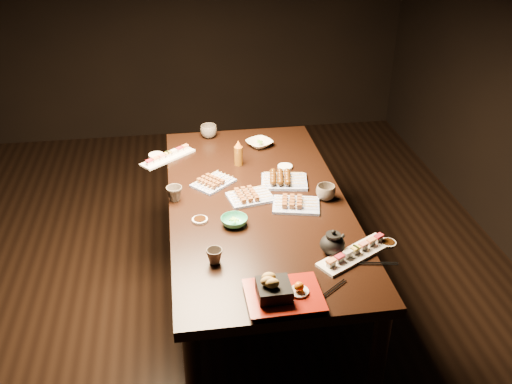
# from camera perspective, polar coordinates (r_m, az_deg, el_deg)

# --- Properties ---
(ground) EXTENTS (5.00, 5.00, 0.00)m
(ground) POSITION_cam_1_polar(r_m,az_deg,el_deg) (3.43, -4.95, -11.08)
(ground) COLOR black
(ground) RESTS_ON ground
(dining_table) EXTENTS (1.40, 1.99, 0.75)m
(dining_table) POSITION_cam_1_polar(r_m,az_deg,el_deg) (3.13, 0.14, -6.73)
(dining_table) COLOR black
(dining_table) RESTS_ON ground
(sushi_platter_near) EXTENTS (0.39, 0.28, 0.05)m
(sushi_platter_near) POSITION_cam_1_polar(r_m,az_deg,el_deg) (2.55, 9.91, -5.83)
(sushi_platter_near) COLOR white
(sushi_platter_near) RESTS_ON dining_table
(sushi_platter_far) EXTENTS (0.33, 0.29, 0.04)m
(sushi_platter_far) POSITION_cam_1_polar(r_m,az_deg,el_deg) (3.37, -8.82, 3.65)
(sushi_platter_far) COLOR white
(sushi_platter_far) RESTS_ON dining_table
(yakitori_plate_center) EXTENTS (0.25, 0.20, 0.06)m
(yakitori_plate_center) POSITION_cam_1_polar(r_m,az_deg,el_deg) (2.92, -0.57, -0.18)
(yakitori_plate_center) COLOR #828EB6
(yakitori_plate_center) RESTS_ON dining_table
(yakitori_plate_right) EXTENTS (0.26, 0.22, 0.06)m
(yakitori_plate_right) POSITION_cam_1_polar(r_m,az_deg,el_deg) (2.86, 4.04, -0.95)
(yakitori_plate_right) COLOR #828EB6
(yakitori_plate_right) RESTS_ON dining_table
(yakitori_plate_left) EXTENTS (0.26, 0.25, 0.05)m
(yakitori_plate_left) POSITION_cam_1_polar(r_m,az_deg,el_deg) (3.07, -4.30, 1.22)
(yakitori_plate_left) COLOR #828EB6
(yakitori_plate_left) RESTS_ON dining_table
(tsukune_plate) EXTENTS (0.27, 0.22, 0.06)m
(tsukune_plate) POSITION_cam_1_polar(r_m,az_deg,el_deg) (3.07, 2.85, 1.41)
(tsukune_plate) COLOR #828EB6
(tsukune_plate) RESTS_ON dining_table
(edamame_bowl_green) EXTENTS (0.13, 0.13, 0.04)m
(edamame_bowl_green) POSITION_cam_1_polar(r_m,az_deg,el_deg) (2.72, -2.19, -2.95)
(edamame_bowl_green) COLOR #30956E
(edamame_bowl_green) RESTS_ON dining_table
(edamame_bowl_cream) EXTENTS (0.20, 0.20, 0.04)m
(edamame_bowl_cream) POSITION_cam_1_polar(r_m,az_deg,el_deg) (3.49, 0.34, 4.88)
(edamame_bowl_cream) COLOR beige
(edamame_bowl_cream) RESTS_ON dining_table
(tempura_tray) EXTENTS (0.31, 0.25, 0.11)m
(tempura_tray) POSITION_cam_1_polar(r_m,az_deg,el_deg) (2.27, 2.82, -9.56)
(tempura_tray) COLOR black
(tempura_tray) RESTS_ON dining_table
(teacup_near_left) EXTENTS (0.08, 0.08, 0.07)m
(teacup_near_left) POSITION_cam_1_polar(r_m,az_deg,el_deg) (2.47, -4.16, -6.41)
(teacup_near_left) COLOR #53493F
(teacup_near_left) RESTS_ON dining_table
(teacup_mid_right) EXTENTS (0.14, 0.14, 0.08)m
(teacup_mid_right) POSITION_cam_1_polar(r_m,az_deg,el_deg) (2.94, 6.99, -0.05)
(teacup_mid_right) COLOR #53493F
(teacup_mid_right) RESTS_ON dining_table
(teacup_far_left) EXTENTS (0.10, 0.10, 0.08)m
(teacup_far_left) POSITION_cam_1_polar(r_m,az_deg,el_deg) (2.94, -8.15, -0.16)
(teacup_far_left) COLOR #53493F
(teacup_far_left) RESTS_ON dining_table
(teacup_far_right) EXTENTS (0.11, 0.11, 0.08)m
(teacup_far_right) POSITION_cam_1_polar(r_m,az_deg,el_deg) (3.61, -4.75, 6.07)
(teacup_far_right) COLOR #53493F
(teacup_far_right) RESTS_ON dining_table
(teapot) EXTENTS (0.18, 0.18, 0.11)m
(teapot) POSITION_cam_1_polar(r_m,az_deg,el_deg) (2.54, 7.68, -4.95)
(teapot) COLOR black
(teapot) RESTS_ON dining_table
(condiment_bottle) EXTENTS (0.07, 0.07, 0.15)m
(condiment_bottle) POSITION_cam_1_polar(r_m,az_deg,el_deg) (3.24, -1.77, 3.94)
(condiment_bottle) COLOR #643A0D
(condiment_bottle) RESTS_ON dining_table
(sauce_dish_west) EXTENTS (0.11, 0.11, 0.01)m
(sauce_dish_west) POSITION_cam_1_polar(r_m,az_deg,el_deg) (2.76, -5.63, -2.81)
(sauce_dish_west) COLOR white
(sauce_dish_west) RESTS_ON dining_table
(sauce_dish_east) EXTENTS (0.09, 0.09, 0.01)m
(sauce_dish_east) POSITION_cam_1_polar(r_m,az_deg,el_deg) (3.24, 2.92, 2.53)
(sauce_dish_east) COLOR white
(sauce_dish_east) RESTS_ON dining_table
(sauce_dish_se) EXTENTS (0.08, 0.08, 0.01)m
(sauce_dish_se) POSITION_cam_1_polar(r_m,az_deg,el_deg) (2.66, 13.07, -5.01)
(sauce_dish_se) COLOR white
(sauce_dish_se) RESTS_ON dining_table
(sauce_dish_nw) EXTENTS (0.12, 0.12, 0.02)m
(sauce_dish_nw) POSITION_cam_1_polar(r_m,az_deg,el_deg) (3.41, -9.95, 3.62)
(sauce_dish_nw) COLOR white
(sauce_dish_nw) RESTS_ON dining_table
(chopsticks_near) EXTENTS (0.18, 0.14, 0.01)m
(chopsticks_near) POSITION_cam_1_polar(r_m,az_deg,el_deg) (2.35, 7.34, -9.87)
(chopsticks_near) COLOR black
(chopsticks_near) RESTS_ON dining_table
(chopsticks_se) EXTENTS (0.22, 0.06, 0.01)m
(chopsticks_se) POSITION_cam_1_polar(r_m,az_deg,el_deg) (2.52, 11.61, -7.02)
(chopsticks_se) COLOR black
(chopsticks_se) RESTS_ON dining_table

